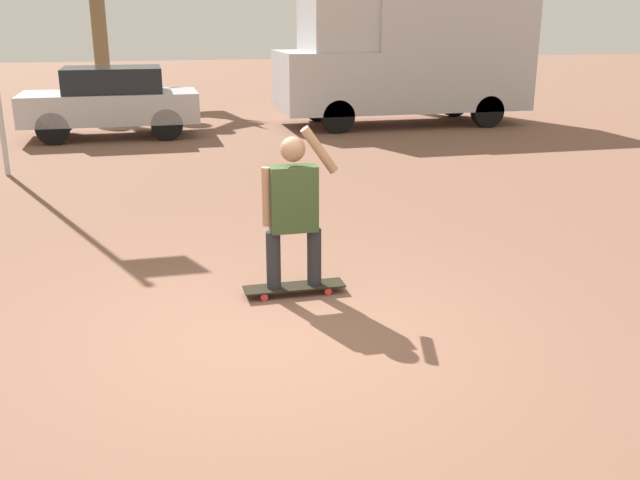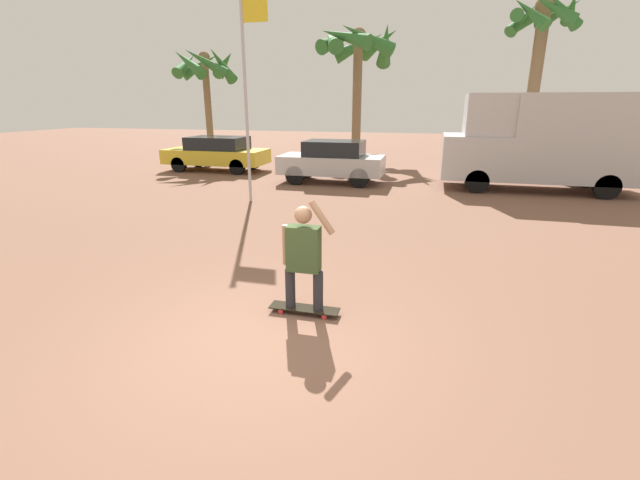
{
  "view_description": "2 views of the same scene",
  "coord_description": "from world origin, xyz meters",
  "px_view_note": "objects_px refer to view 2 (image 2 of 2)",
  "views": [
    {
      "loc": [
        -0.99,
        -5.51,
        2.62
      ],
      "look_at": [
        0.66,
        1.13,
        0.46
      ],
      "focal_mm": 40.0,
      "sensor_mm": 36.0,
      "label": 1
    },
    {
      "loc": [
        1.93,
        -4.33,
        2.84
      ],
      "look_at": [
        0.42,
        1.44,
        0.93
      ],
      "focal_mm": 24.0,
      "sensor_mm": 36.0,
      "label": 2
    }
  ],
  "objects_px": {
    "person_skateboarder": "(304,252)",
    "flagpole": "(247,87)",
    "parked_car_yellow": "(217,153)",
    "palm_tree_center_background": "(358,48)",
    "camper_van": "(544,139)",
    "parked_car_silver": "(332,161)",
    "palm_tree_far_left": "(205,69)",
    "skateboard": "(304,308)",
    "palm_tree_near_van": "(541,34)"
  },
  "relations": [
    {
      "from": "camper_van",
      "to": "parked_car_yellow",
      "type": "distance_m",
      "value": 12.77
    },
    {
      "from": "palm_tree_center_background",
      "to": "flagpole",
      "type": "bearing_deg",
      "value": -95.47
    },
    {
      "from": "parked_car_yellow",
      "to": "parked_car_silver",
      "type": "bearing_deg",
      "value": -16.21
    },
    {
      "from": "palm_tree_near_van",
      "to": "palm_tree_far_left",
      "type": "relative_size",
      "value": 1.27
    },
    {
      "from": "person_skateboarder",
      "to": "skateboard",
      "type": "bearing_deg",
      "value": 0.0
    },
    {
      "from": "person_skateboarder",
      "to": "camper_van",
      "type": "distance_m",
      "value": 11.83
    },
    {
      "from": "camper_van",
      "to": "palm_tree_far_left",
      "type": "relative_size",
      "value": 1.14
    },
    {
      "from": "skateboard",
      "to": "parked_car_yellow",
      "type": "bearing_deg",
      "value": 122.32
    },
    {
      "from": "camper_van",
      "to": "parked_car_silver",
      "type": "xyz_separation_m",
      "value": [
        -7.11,
        -0.32,
        -0.89
      ]
    },
    {
      "from": "parked_car_silver",
      "to": "skateboard",
      "type": "bearing_deg",
      "value": -79.08
    },
    {
      "from": "person_skateboarder",
      "to": "camper_van",
      "type": "bearing_deg",
      "value": 64.27
    },
    {
      "from": "parked_car_yellow",
      "to": "palm_tree_near_van",
      "type": "relative_size",
      "value": 0.64
    },
    {
      "from": "person_skateboarder",
      "to": "palm_tree_far_left",
      "type": "bearing_deg",
      "value": 122.43
    },
    {
      "from": "parked_car_yellow",
      "to": "palm_tree_far_left",
      "type": "height_order",
      "value": "palm_tree_far_left"
    },
    {
      "from": "parked_car_silver",
      "to": "parked_car_yellow",
      "type": "distance_m",
      "value": 5.79
    },
    {
      "from": "camper_van",
      "to": "palm_tree_near_van",
      "type": "height_order",
      "value": "palm_tree_near_van"
    },
    {
      "from": "palm_tree_center_background",
      "to": "palm_tree_far_left",
      "type": "relative_size",
      "value": 1.24
    },
    {
      "from": "person_skateboarder",
      "to": "flagpole",
      "type": "xyz_separation_m",
      "value": [
        -3.59,
        6.55,
        2.35
      ]
    },
    {
      "from": "palm_tree_center_background",
      "to": "palm_tree_far_left",
      "type": "height_order",
      "value": "palm_tree_center_background"
    },
    {
      "from": "skateboard",
      "to": "parked_car_yellow",
      "type": "relative_size",
      "value": 0.23
    },
    {
      "from": "parked_car_silver",
      "to": "palm_tree_far_left",
      "type": "relative_size",
      "value": 0.71
    },
    {
      "from": "palm_tree_center_background",
      "to": "flagpole",
      "type": "height_order",
      "value": "palm_tree_center_background"
    },
    {
      "from": "skateboard",
      "to": "palm_tree_center_background",
      "type": "distance_m",
      "value": 18.94
    },
    {
      "from": "skateboard",
      "to": "palm_tree_near_van",
      "type": "relative_size",
      "value": 0.14
    },
    {
      "from": "palm_tree_center_background",
      "to": "palm_tree_far_left",
      "type": "xyz_separation_m",
      "value": [
        -6.7,
        -3.5,
        -1.14
      ]
    },
    {
      "from": "skateboard",
      "to": "camper_van",
      "type": "xyz_separation_m",
      "value": [
        5.13,
        10.64,
        1.62
      ]
    },
    {
      "from": "camper_van",
      "to": "parked_car_yellow",
      "type": "bearing_deg",
      "value": 174.18
    },
    {
      "from": "parked_car_yellow",
      "to": "palm_tree_far_left",
      "type": "relative_size",
      "value": 0.82
    },
    {
      "from": "palm_tree_near_van",
      "to": "parked_car_silver",
      "type": "bearing_deg",
      "value": -148.49
    },
    {
      "from": "parked_car_yellow",
      "to": "flagpole",
      "type": "relative_size",
      "value": 0.76
    },
    {
      "from": "palm_tree_center_background",
      "to": "camper_van",
      "type": "bearing_deg",
      "value": -43.9
    },
    {
      "from": "parked_car_yellow",
      "to": "camper_van",
      "type": "bearing_deg",
      "value": -5.82
    },
    {
      "from": "palm_tree_near_van",
      "to": "person_skateboarder",
      "type": "bearing_deg",
      "value": -109.86
    },
    {
      "from": "skateboard",
      "to": "flagpole",
      "type": "distance_m",
      "value": 8.13
    },
    {
      "from": "person_skateboarder",
      "to": "flagpole",
      "type": "height_order",
      "value": "flagpole"
    },
    {
      "from": "parked_car_silver",
      "to": "palm_tree_near_van",
      "type": "xyz_separation_m",
      "value": [
        7.34,
        4.5,
        4.62
      ]
    },
    {
      "from": "skateboard",
      "to": "flagpole",
      "type": "height_order",
      "value": "flagpole"
    },
    {
      "from": "camper_van",
      "to": "palm_tree_center_background",
      "type": "xyz_separation_m",
      "value": [
        -7.62,
        7.34,
        3.81
      ]
    },
    {
      "from": "person_skateboarder",
      "to": "flagpole",
      "type": "bearing_deg",
      "value": 118.74
    },
    {
      "from": "camper_van",
      "to": "parked_car_yellow",
      "type": "xyz_separation_m",
      "value": [
        -12.67,
        1.29,
        -0.92
      ]
    },
    {
      "from": "palm_tree_near_van",
      "to": "flagpole",
      "type": "bearing_deg",
      "value": -137.27
    },
    {
      "from": "person_skateboarder",
      "to": "parked_car_yellow",
      "type": "xyz_separation_m",
      "value": [
        -7.54,
        11.93,
        -0.15
      ]
    },
    {
      "from": "skateboard",
      "to": "camper_van",
      "type": "relative_size",
      "value": 0.16
    },
    {
      "from": "camper_van",
      "to": "parked_car_silver",
      "type": "relative_size",
      "value": 1.61
    },
    {
      "from": "person_skateboarder",
      "to": "parked_car_silver",
      "type": "height_order",
      "value": "person_skateboarder"
    },
    {
      "from": "palm_tree_far_left",
      "to": "flagpole",
      "type": "height_order",
      "value": "flagpole"
    },
    {
      "from": "parked_car_yellow",
      "to": "palm_tree_center_background",
      "type": "distance_m",
      "value": 9.19
    },
    {
      "from": "parked_car_yellow",
      "to": "person_skateboarder",
      "type": "bearing_deg",
      "value": -57.69
    },
    {
      "from": "palm_tree_center_background",
      "to": "palm_tree_far_left",
      "type": "bearing_deg",
      "value": -152.41
    },
    {
      "from": "palm_tree_far_left",
      "to": "person_skateboarder",
      "type": "bearing_deg",
      "value": -57.57
    }
  ]
}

